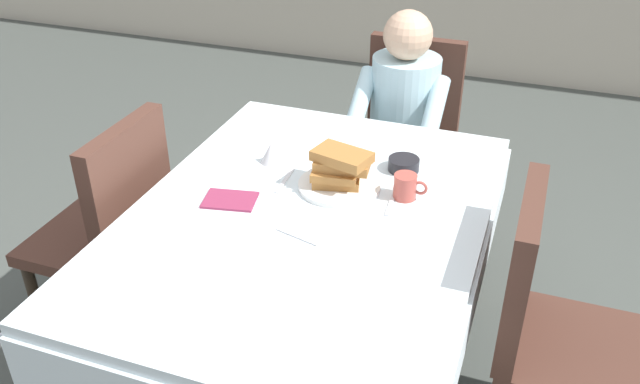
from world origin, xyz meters
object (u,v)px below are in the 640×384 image
Objects in this scene: fork_left_of_plate at (285,180)px; plate_breakfast at (339,185)px; breakfast_stack at (340,167)px; spoon_near_edge at (297,236)px; chair_left_side at (112,222)px; bowl_butter at (404,164)px; chair_diner at (408,127)px; knife_right_of_plate at (392,200)px; chair_right_side at (547,318)px; cup_coffee at (406,187)px; syrup_pitcher at (271,153)px; dining_table_main at (308,236)px; diner_person at (402,113)px.

plate_breakfast is at bearing -87.42° from fork_left_of_plate.
breakfast_stack is 1.44× the size of spoon_near_edge.
chair_left_side is at bearing -167.22° from breakfast_stack.
bowl_butter is 0.61× the size of fork_left_of_plate.
bowl_butter is 0.73× the size of spoon_near_edge.
knife_right_of_plate is at bearing 99.75° from chair_diner.
fork_left_of_plate is (-0.21, -1.00, 0.21)m from chair_diner.
chair_right_side is 5.17× the size of fork_left_of_plate.
chair_left_side is 5.17× the size of fork_left_of_plate.
chair_right_side is 8.45× the size of bowl_butter.
breakfast_stack is 1.96× the size of bowl_butter.
knife_right_of_plate is at bearing -85.98° from bowl_butter.
knife_right_of_plate is (1.01, 0.16, 0.21)m from chair_left_side.
chair_diner is 4.32× the size of breakfast_stack.
chair_left_side is at bearing -90.00° from chair_right_side.
plate_breakfast is 0.19m from knife_right_of_plate.
chair_right_side is at bearing -103.65° from fork_left_of_plate.
plate_breakfast is at bearing -177.48° from cup_coffee.
bowl_butter is 0.48m from syrup_pitcher.
chair_diner reaches higher than breakfast_stack.
dining_table_main is 1.64× the size of chair_diner.
dining_table_main is at bearing 113.06° from spoon_near_edge.
fork_left_of_plate is (0.10, -0.11, -0.04)m from syrup_pitcher.
cup_coffee is 0.52m from syrup_pitcher.
chair_right_side is 1.54m from chair_left_side.
breakfast_stack is at bearing -132.47° from bowl_butter.
bowl_butter is (0.16, -0.79, 0.23)m from chair_diner.
chair_diner is at bearing 88.99° from plate_breakfast.
diner_person reaches higher than knife_right_of_plate.
chair_diner and chair_right_side have the same top height.
spoon_near_edge is (-0.22, -0.30, 0.00)m from knife_right_of_plate.
diner_person is at bearing -39.44° from chair_left_side.
chair_right_side is (0.71, -1.01, -0.14)m from diner_person.
dining_table_main is at bearing -90.00° from chair_right_side.
chair_right_side reaches higher than dining_table_main.
dining_table_main is 19.05× the size of syrup_pitcher.
spoon_near_edge is at bearing 88.06° from chair_diner.
chair_left_side reaches higher than breakfast_stack.
chair_left_side is 1.09m from bowl_butter.
chair_diner is 1.44m from chair_left_side.
chair_right_side reaches higher than spoon_near_edge.
chair_diner and chair_left_side have the same top height.
breakfast_stack reaches higher than knife_right_of_plate.
cup_coffee reaches higher than knife_right_of_plate.
chair_right_side is 0.78m from plate_breakfast.
syrup_pitcher reaches higher than knife_right_of_plate.
syrup_pitcher is (-0.31, -0.74, 0.11)m from diner_person.
cup_coffee is 0.06m from knife_right_of_plate.
syrup_pitcher is at bearing 71.20° from chair_diner.
bowl_butter is (-0.55, 0.38, 0.23)m from chair_right_side.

